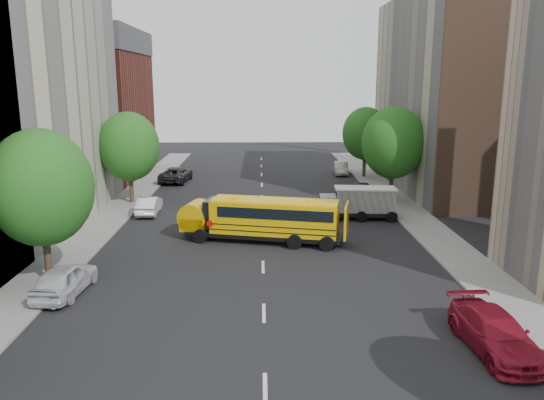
{
  "coord_description": "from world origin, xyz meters",
  "views": [
    {
      "loc": [
        -0.12,
        -29.96,
        10.11
      ],
      "look_at": [
        0.58,
        2.0,
        2.93
      ],
      "focal_mm": 35.0,
      "sensor_mm": 36.0,
      "label": 1
    }
  ],
  "objects_px": {
    "street_tree_5": "(365,134)",
    "parked_car_4": "(363,192)",
    "street_tree_1": "(41,188)",
    "parked_car_3": "(495,333)",
    "street_tree_4": "(393,143)",
    "school_bus": "(263,217)",
    "parked_car_1": "(149,205)",
    "street_tree_2": "(129,147)",
    "parked_car_0": "(65,279)",
    "parked_car_2": "(176,174)",
    "safari_truck": "(359,202)",
    "parked_car_5": "(341,168)"
  },
  "relations": [
    {
      "from": "street_tree_5",
      "to": "parked_car_4",
      "type": "bearing_deg",
      "value": -101.2
    },
    {
      "from": "street_tree_1",
      "to": "parked_car_3",
      "type": "bearing_deg",
      "value": -20.88
    },
    {
      "from": "street_tree_1",
      "to": "street_tree_4",
      "type": "height_order",
      "value": "street_tree_4"
    },
    {
      "from": "school_bus",
      "to": "parked_car_1",
      "type": "xyz_separation_m",
      "value": [
        -8.8,
        7.39,
        -0.89
      ]
    },
    {
      "from": "street_tree_2",
      "to": "parked_car_3",
      "type": "bearing_deg",
      "value": -52.23
    },
    {
      "from": "parked_car_0",
      "to": "parked_car_4",
      "type": "distance_m",
      "value": 27.56
    },
    {
      "from": "street_tree_1",
      "to": "parked_car_3",
      "type": "relative_size",
      "value": 1.54
    },
    {
      "from": "parked_car_2",
      "to": "parked_car_4",
      "type": "bearing_deg",
      "value": 158.16
    },
    {
      "from": "street_tree_1",
      "to": "safari_truck",
      "type": "relative_size",
      "value": 1.38
    },
    {
      "from": "safari_truck",
      "to": "street_tree_2",
      "type": "bearing_deg",
      "value": 167.55
    },
    {
      "from": "parked_car_0",
      "to": "safari_truck",
      "type": "bearing_deg",
      "value": -134.89
    },
    {
      "from": "parked_car_2",
      "to": "parked_car_5",
      "type": "bearing_deg",
      "value": -161.39
    },
    {
      "from": "safari_truck",
      "to": "parked_car_5",
      "type": "bearing_deg",
      "value": 89.51
    },
    {
      "from": "school_bus",
      "to": "parked_car_1",
      "type": "height_order",
      "value": "school_bus"
    },
    {
      "from": "street_tree_1",
      "to": "street_tree_2",
      "type": "height_order",
      "value": "street_tree_1"
    },
    {
      "from": "school_bus",
      "to": "parked_car_0",
      "type": "bearing_deg",
      "value": -125.1
    },
    {
      "from": "safari_truck",
      "to": "street_tree_4",
      "type": "bearing_deg",
      "value": 59.64
    },
    {
      "from": "school_bus",
      "to": "parked_car_4",
      "type": "bearing_deg",
      "value": 66.74
    },
    {
      "from": "street_tree_1",
      "to": "parked_car_4",
      "type": "height_order",
      "value": "street_tree_1"
    },
    {
      "from": "street_tree_1",
      "to": "parked_car_0",
      "type": "height_order",
      "value": "street_tree_1"
    },
    {
      "from": "street_tree_2",
      "to": "parked_car_1",
      "type": "relative_size",
      "value": 1.84
    },
    {
      "from": "street_tree_4",
      "to": "street_tree_5",
      "type": "bearing_deg",
      "value": 90.0
    },
    {
      "from": "street_tree_2",
      "to": "school_bus",
      "type": "relative_size",
      "value": 0.75
    },
    {
      "from": "street_tree_1",
      "to": "parked_car_4",
      "type": "relative_size",
      "value": 1.79
    },
    {
      "from": "street_tree_1",
      "to": "street_tree_5",
      "type": "bearing_deg",
      "value": 53.75
    },
    {
      "from": "parked_car_4",
      "to": "parked_car_5",
      "type": "bearing_deg",
      "value": 91.28
    },
    {
      "from": "street_tree_4",
      "to": "safari_truck",
      "type": "xyz_separation_m",
      "value": [
        -3.77,
        -5.46,
        -3.81
      ]
    },
    {
      "from": "street_tree_1",
      "to": "street_tree_2",
      "type": "xyz_separation_m",
      "value": [
        0.0,
        18.0,
        -0.12
      ]
    },
    {
      "from": "street_tree_2",
      "to": "school_bus",
      "type": "height_order",
      "value": "street_tree_2"
    },
    {
      "from": "parked_car_0",
      "to": "parked_car_1",
      "type": "distance_m",
      "value": 15.98
    },
    {
      "from": "parked_car_3",
      "to": "parked_car_5",
      "type": "height_order",
      "value": "parked_car_3"
    },
    {
      "from": "parked_car_2",
      "to": "parked_car_3",
      "type": "bearing_deg",
      "value": 121.54
    },
    {
      "from": "parked_car_1",
      "to": "parked_car_2",
      "type": "xyz_separation_m",
      "value": [
        0.0,
        13.5,
        0.09
      ]
    },
    {
      "from": "street_tree_5",
      "to": "street_tree_2",
      "type": "bearing_deg",
      "value": -151.39
    },
    {
      "from": "parked_car_0",
      "to": "parked_car_1",
      "type": "bearing_deg",
      "value": -87.85
    },
    {
      "from": "street_tree_1",
      "to": "street_tree_4",
      "type": "bearing_deg",
      "value": 39.29
    },
    {
      "from": "street_tree_1",
      "to": "parked_car_1",
      "type": "height_order",
      "value": "street_tree_1"
    },
    {
      "from": "school_bus",
      "to": "parked_car_3",
      "type": "relative_size",
      "value": 2.01
    },
    {
      "from": "parked_car_4",
      "to": "parked_car_5",
      "type": "height_order",
      "value": "parked_car_4"
    },
    {
      "from": "safari_truck",
      "to": "parked_car_5",
      "type": "xyz_separation_m",
      "value": [
        1.61,
        19.53,
        -0.58
      ]
    },
    {
      "from": "street_tree_5",
      "to": "parked_car_1",
      "type": "distance_m",
      "value": 25.57
    },
    {
      "from": "street_tree_4",
      "to": "parked_car_3",
      "type": "xyz_separation_m",
      "value": [
        -2.2,
        -25.55,
        -4.33
      ]
    },
    {
      "from": "parked_car_0",
      "to": "parked_car_3",
      "type": "relative_size",
      "value": 0.89
    },
    {
      "from": "parked_car_4",
      "to": "street_tree_1",
      "type": "bearing_deg",
      "value": -134.88
    },
    {
      "from": "street_tree_1",
      "to": "parked_car_2",
      "type": "bearing_deg",
      "value": 85.48
    },
    {
      "from": "parked_car_1",
      "to": "parked_car_3",
      "type": "height_order",
      "value": "parked_car_3"
    },
    {
      "from": "safari_truck",
      "to": "parked_car_5",
      "type": "relative_size",
      "value": 1.38
    },
    {
      "from": "school_bus",
      "to": "parked_car_4",
      "type": "relative_size",
      "value": 2.32
    },
    {
      "from": "parked_car_0",
      "to": "street_tree_5",
      "type": "bearing_deg",
      "value": -118.05
    },
    {
      "from": "street_tree_1",
      "to": "parked_car_0",
      "type": "xyz_separation_m",
      "value": [
        1.4,
        -1.64,
        -4.18
      ]
    }
  ]
}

